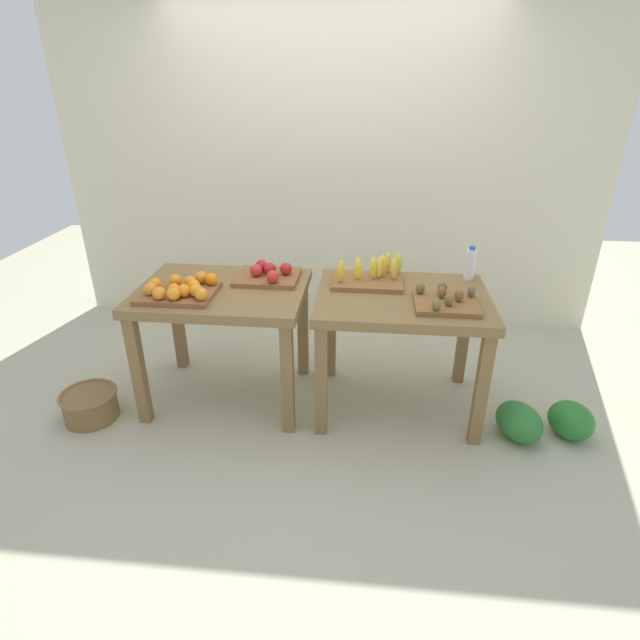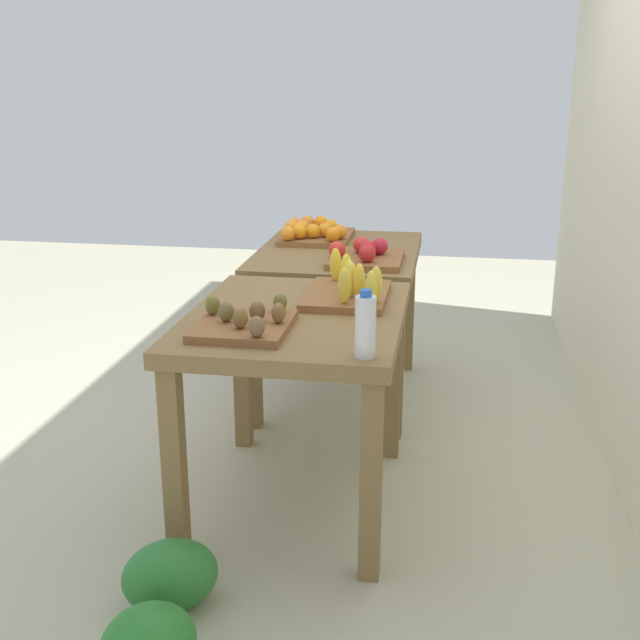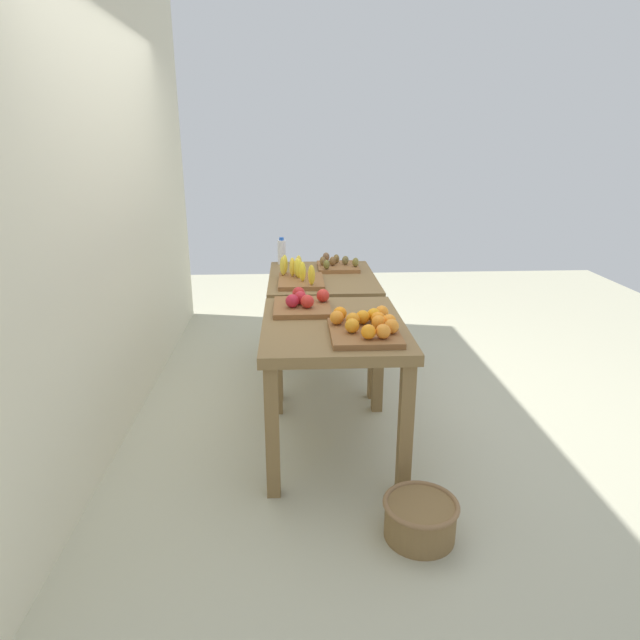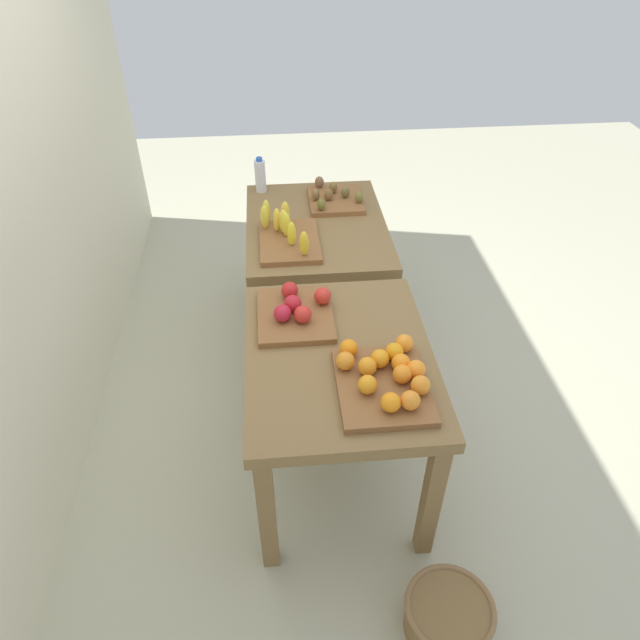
% 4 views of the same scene
% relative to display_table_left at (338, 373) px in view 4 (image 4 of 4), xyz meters
% --- Properties ---
extents(ground_plane, '(8.00, 8.00, 0.00)m').
position_rel_display_table_left_xyz_m(ground_plane, '(0.56, 0.00, -0.68)').
color(ground_plane, '#B2AF93').
extents(display_table_left, '(1.04, 0.80, 0.79)m').
position_rel_display_table_left_xyz_m(display_table_left, '(0.00, 0.00, 0.00)').
color(display_table_left, brown).
rests_on(display_table_left, ground_plane).
extents(display_table_right, '(1.04, 0.80, 0.79)m').
position_rel_display_table_left_xyz_m(display_table_right, '(1.12, 0.00, 0.00)').
color(display_table_right, brown).
rests_on(display_table_right, ground_plane).
extents(orange_bin, '(0.45, 0.38, 0.11)m').
position_rel_display_table_left_xyz_m(orange_bin, '(-0.20, -0.16, 0.16)').
color(orange_bin, brown).
rests_on(orange_bin, display_table_left).
extents(apple_bin, '(0.40, 0.36, 0.11)m').
position_rel_display_table_left_xyz_m(apple_bin, '(0.26, 0.16, 0.16)').
color(apple_bin, brown).
rests_on(apple_bin, display_table_left).
extents(banana_crate, '(0.44, 0.32, 0.17)m').
position_rel_display_table_left_xyz_m(banana_crate, '(0.92, 0.18, 0.16)').
color(banana_crate, brown).
rests_on(banana_crate, display_table_right).
extents(kiwi_bin, '(0.36, 0.33, 0.10)m').
position_rel_display_table_left_xyz_m(kiwi_bin, '(1.36, -0.13, 0.15)').
color(kiwi_bin, brown).
rests_on(kiwi_bin, display_table_right).
extents(water_bottle, '(0.07, 0.07, 0.22)m').
position_rel_display_table_left_xyz_m(water_bottle, '(1.55, 0.31, 0.22)').
color(water_bottle, silver).
rests_on(water_bottle, display_table_right).
extents(watermelon_pile, '(0.67, 0.42, 0.23)m').
position_rel_display_table_left_xyz_m(watermelon_pile, '(1.99, -0.25, -0.56)').
color(watermelon_pile, '#27752A').
rests_on(watermelon_pile, ground_plane).
extents(wicker_basket, '(0.35, 0.35, 0.19)m').
position_rel_display_table_left_xyz_m(wicker_basket, '(-0.82, -0.35, -0.57)').
color(wicker_basket, brown).
rests_on(wicker_basket, ground_plane).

